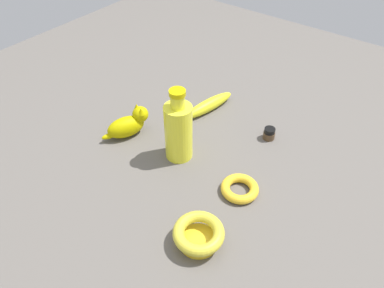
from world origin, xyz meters
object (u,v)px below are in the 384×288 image
(cat_figurine, at_px, (129,124))
(bangle, at_px, (240,189))
(bottle_tall, at_px, (178,130))
(nail_polish_jar, at_px, (269,134))
(bowl, at_px, (199,234))
(banana, at_px, (209,105))

(cat_figurine, bearing_deg, bangle, 90.67)
(bottle_tall, relative_size, nail_polish_jar, 6.02)
(bowl, relative_size, banana, 0.58)
(bottle_tall, bearing_deg, bowl, 47.29)
(bangle, distance_m, cat_figurine, 0.38)
(bowl, height_order, banana, bowl)
(bangle, height_order, bowl, bowl)
(cat_figurine, relative_size, nail_polish_jar, 3.94)
(bangle, bearing_deg, cat_figurine, -89.33)
(bottle_tall, distance_m, cat_figurine, 0.18)
(bowl, xyz_separation_m, cat_figurine, (-0.18, -0.39, 0.01))
(cat_figurine, height_order, nail_polish_jar, cat_figurine)
(bowl, xyz_separation_m, nail_polish_jar, (-0.41, -0.05, -0.01))
(nail_polish_jar, bearing_deg, bowl, 6.42)
(bangle, xyz_separation_m, banana, (-0.24, -0.26, 0.01))
(bottle_tall, xyz_separation_m, banana, (-0.22, -0.06, -0.07))
(bottle_tall, xyz_separation_m, cat_figurine, (0.02, -0.17, -0.05))
(bottle_tall, distance_m, banana, 0.24)
(cat_figurine, bearing_deg, nail_polish_jar, 124.65)
(bowl, bearing_deg, nail_polish_jar, -173.58)
(bowl, relative_size, nail_polish_jar, 3.21)
(bangle, bearing_deg, nail_polish_jar, -169.86)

